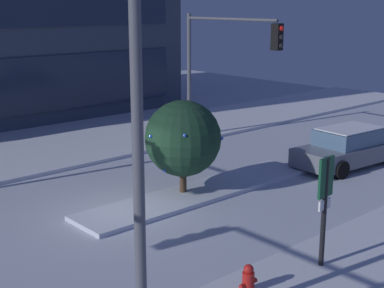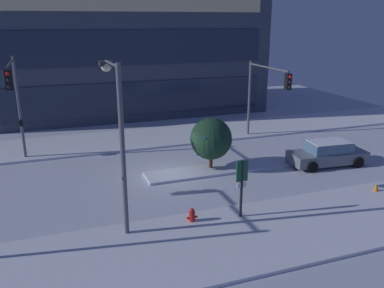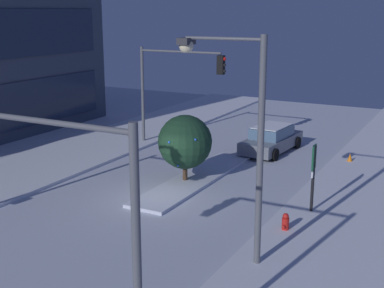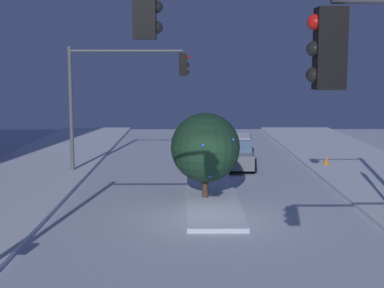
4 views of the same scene
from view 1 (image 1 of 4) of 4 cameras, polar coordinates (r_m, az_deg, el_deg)
name	(u,v)px [view 1 (image 1 of 4)]	position (r m, az deg, el deg)	size (l,w,h in m)	color
ground	(119,215)	(17.13, -7.32, -7.04)	(52.00, 52.00, 0.00)	silver
curb_strip_far	(7,161)	(23.50, -18.00, -1.59)	(52.00, 5.20, 0.14)	silver
median_strip	(201,192)	(18.74, 0.88, -4.81)	(9.00, 1.80, 0.14)	silver
car_near	(349,148)	(22.55, 15.39, -0.36)	(4.89, 2.33, 1.49)	slate
traffic_light_corner_far_right	(225,54)	(23.97, 3.29, 8.95)	(0.32, 5.36, 5.63)	#565960
street_lamp_arched	(108,93)	(9.88, -8.35, 5.09)	(0.56, 2.71, 7.01)	#565960
fire_hydrant	(248,281)	(12.52, 5.64, -13.48)	(0.48, 0.26, 0.74)	red
parking_info_sign	(325,199)	(13.37, 13.11, -5.39)	(0.55, 0.12, 2.75)	black
decorated_tree_median	(183,139)	(18.06, -0.91, 0.55)	(2.47, 2.44, 3.14)	#473323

